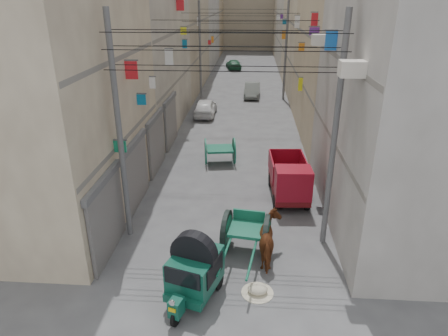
# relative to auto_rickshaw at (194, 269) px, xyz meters

# --- Properties ---
(building_row_left) EXTENTS (8.00, 62.00, 14.00)m
(building_row_left) POSITION_rel_auto_rickshaw_xyz_m (-7.32, 31.37, 5.47)
(building_row_left) COLOR beige
(building_row_left) RESTS_ON ground
(building_row_right) EXTENTS (8.00, 62.00, 14.00)m
(building_row_right) POSITION_rel_auto_rickshaw_xyz_m (8.67, 31.37, 5.47)
(building_row_right) COLOR #ADA7A2
(building_row_right) RESTS_ON ground
(end_cap_building) EXTENTS (22.00, 10.00, 13.00)m
(end_cap_building) POSITION_rel_auto_rickshaw_xyz_m (0.67, 63.24, 5.51)
(end_cap_building) COLOR tan
(end_cap_building) RESTS_ON ground
(shutters_left) EXTENTS (0.18, 14.40, 2.88)m
(shutters_left) POSITION_rel_auto_rickshaw_xyz_m (-3.25, 7.62, 0.51)
(shutters_left) COLOR #545359
(shutters_left) RESTS_ON ground
(signboards) EXTENTS (8.22, 40.52, 5.67)m
(signboards) POSITION_rel_auto_rickshaw_xyz_m (0.66, 18.90, 2.44)
(signboards) COLOR #0E6B9D
(signboards) RESTS_ON ground
(ac_units) EXTENTS (0.70, 6.55, 3.35)m
(ac_units) POSITION_rel_auto_rickshaw_xyz_m (4.32, 4.91, 6.45)
(ac_units) COLOR beige
(ac_units) RESTS_ON ground
(utility_poles) EXTENTS (7.40, 22.20, 8.00)m
(utility_poles) POSITION_rel_auto_rickshaw_xyz_m (0.67, 14.24, 3.01)
(utility_poles) COLOR #555558
(utility_poles) RESTS_ON ground
(overhead_cables) EXTENTS (7.40, 22.52, 1.12)m
(overhead_cables) POSITION_rel_auto_rickshaw_xyz_m (0.67, 11.64, 5.78)
(overhead_cables) COLOR black
(overhead_cables) RESTS_ON ground
(auto_rickshaw) EXTENTS (1.82, 2.47, 1.68)m
(auto_rickshaw) POSITION_rel_auto_rickshaw_xyz_m (0.00, 0.00, 0.00)
(auto_rickshaw) COLOR black
(auto_rickshaw) RESTS_ON ground
(tonga_cart) EXTENTS (1.76, 3.48, 1.50)m
(tonga_cart) POSITION_rel_auto_rickshaw_xyz_m (1.47, 2.35, -0.20)
(tonga_cart) COLOR black
(tonga_cart) RESTS_ON ground
(mini_truck) EXTENTS (1.67, 3.43, 1.89)m
(mini_truck) POSITION_rel_auto_rickshaw_xyz_m (3.27, 6.27, -0.08)
(mini_truck) COLOR black
(mini_truck) RESTS_ON ground
(second_cart) EXTENTS (1.79, 1.63, 1.41)m
(second_cart) POSITION_rel_auto_rickshaw_xyz_m (-0.08, 10.35, -0.24)
(second_cart) COLOR #145B42
(second_cart) RESTS_ON ground
(feed_sack) EXTENTS (0.61, 0.49, 0.31)m
(feed_sack) POSITION_rel_auto_rickshaw_xyz_m (1.86, 0.26, -0.83)
(feed_sack) COLOR beige
(feed_sack) RESTS_ON ground
(horse) EXTENTS (0.95, 1.92, 1.59)m
(horse) POSITION_rel_auto_rickshaw_xyz_m (2.30, 1.94, -0.19)
(horse) COLOR brown
(horse) RESTS_ON ground
(distant_car_white) EXTENTS (1.52, 3.76, 1.28)m
(distant_car_white) POSITION_rel_auto_rickshaw_xyz_m (-1.89, 19.61, -0.35)
(distant_car_white) COLOR silver
(distant_car_white) RESTS_ON ground
(distant_car_grey) EXTENTS (1.41, 3.74, 1.22)m
(distant_car_grey) POSITION_rel_auto_rickshaw_xyz_m (1.55, 25.89, -0.38)
(distant_car_grey) COLOR slate
(distant_car_grey) RESTS_ON ground
(distant_car_green) EXTENTS (2.25, 4.08, 1.12)m
(distant_car_green) POSITION_rel_auto_rickshaw_xyz_m (-0.78, 40.51, -0.43)
(distant_car_green) COLOR #1D5537
(distant_car_green) RESTS_ON ground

